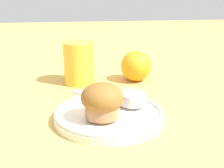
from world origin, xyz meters
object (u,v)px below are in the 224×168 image
(muffin, at_px, (102,100))
(butter_knife, at_px, (105,97))
(orange_fruit, at_px, (136,66))
(juice_glass, at_px, (79,63))

(muffin, height_order, butter_knife, muffin)
(muffin, bearing_deg, butter_knife, 80.92)
(orange_fruit, relative_size, juice_glass, 0.75)
(muffin, height_order, juice_glass, juice_glass)
(muffin, relative_size, juice_glass, 0.71)
(muffin, distance_m, butter_knife, 0.10)
(butter_knife, height_order, orange_fruit, orange_fruit)
(butter_knife, bearing_deg, juice_glass, 139.97)
(juice_glass, bearing_deg, orange_fruit, 0.84)
(juice_glass, bearing_deg, muffin, -82.22)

